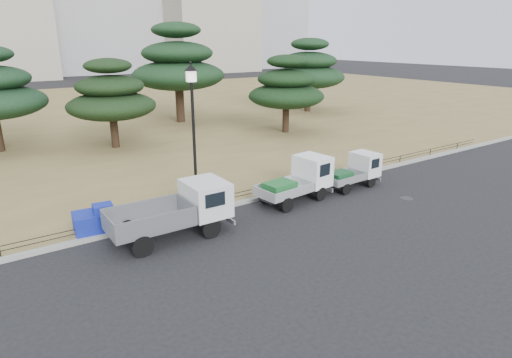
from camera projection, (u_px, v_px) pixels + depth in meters
ground at (283, 221)px, 17.77m from camera, size 220.00×220.00×0.00m
lawn at (92, 116)px, 41.80m from camera, size 120.00×56.00×0.15m
curb at (249, 201)px, 19.79m from camera, size 120.00×0.25×0.16m
truck_large at (177, 209)px, 16.07m from camera, size 4.55×1.85×1.99m
truck_kei_front at (299, 180)px, 19.83m from camera, size 3.86×1.97×1.97m
truck_kei_rear at (354, 171)px, 21.72m from camera, size 3.22×1.49×1.66m
street_lamp at (193, 114)px, 17.38m from camera, size 0.55×0.55×6.12m
pipe_fence at (247, 192)px, 19.79m from camera, size 38.00×0.04×0.40m
tarp_pile at (96, 220)px, 16.49m from camera, size 1.65×1.28×1.03m
manhole at (407, 198)px, 20.30m from camera, size 0.60×0.60×0.01m
pine_center_left at (111, 97)px, 28.31m from camera, size 5.82×5.82×5.91m
pine_center_right at (178, 65)px, 36.99m from camera, size 8.01×8.01×8.49m
pine_east_near at (286, 88)px, 33.12m from camera, size 5.91×5.91×5.97m
pine_east_far at (309, 70)px, 42.91m from camera, size 7.20×7.20×7.23m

